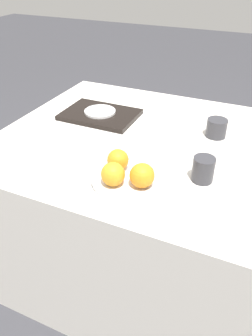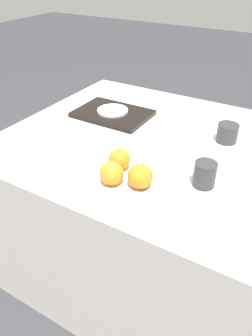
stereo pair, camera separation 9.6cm
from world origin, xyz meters
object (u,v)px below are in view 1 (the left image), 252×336
Objects in this scene: side_plate at (100,111)px; cup_1 at (203,169)px; serving_tray at (100,115)px; orange_1 at (141,175)px; cup_0 at (216,128)px; fruit_platter at (126,178)px; orange_2 at (113,174)px; orange_0 at (118,160)px.

side_plate is 0.60m from cup_1.
serving_tray is at bearing 150.94° from cup_1.
side_plate is at bearing -14.04° from serving_tray.
orange_1 is 0.96× the size of cup_0.
side_plate is (-0.36, 0.42, -0.03)m from orange_1.
fruit_platter is 3.07× the size of orange_2.
orange_0 is 0.52× the size of side_plate.
fruit_platter is 0.71× the size of serving_tray.
serving_tray is (-0.29, 0.45, -0.04)m from orange_2.
orange_0 reaches higher than cup_0.
fruit_platter is 1.66× the size of side_plate.
orange_0 reaches higher than serving_tray.
orange_2 is 0.90× the size of cup_1.
fruit_platter is 0.50m from serving_tray.
orange_1 reaches higher than side_plate.
orange_2 is 0.23× the size of serving_tray.
orange_2 is at bearing -160.26° from orange_1.
orange_1 is at bearing -27.99° from orange_0.
orange_1 is at bearing -22.90° from fruit_platter.
side_plate is at bearing 130.78° from orange_1.
serving_tray is 0.51m from cup_0.
side_plate reaches higher than serving_tray.
serving_tray is at bearing 125.51° from orange_0.
cup_0 is (0.50, 0.03, 0.03)m from serving_tray.
orange_1 is at bearing 19.74° from orange_2.
orange_1 is at bearing -49.22° from serving_tray.
orange_0 is 0.27m from cup_1.
cup_1 is at bearing -29.06° from side_plate.
cup_1 is at bearing 16.27° from orange_0.
orange_2 reaches higher than serving_tray.
orange_0 is at bearing -54.49° from serving_tray.
side_plate is (-0.29, 0.45, -0.03)m from orange_2.
cup_1 reaches higher than cup_0.
cup_0 is (0.14, 0.45, -0.02)m from orange_1.
orange_2 reaches higher than fruit_platter.
orange_0 is (-0.04, 0.03, 0.04)m from fruit_platter.
fruit_platter is at bearing -115.29° from cup_0.
orange_1 reaches higher than cup_0.
fruit_platter is 3.22× the size of orange_0.
serving_tray is at bearing 165.96° from side_plate.
cup_0 is (0.20, 0.42, 0.02)m from fruit_platter.
orange_2 is (-0.08, -0.03, -0.00)m from orange_1.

